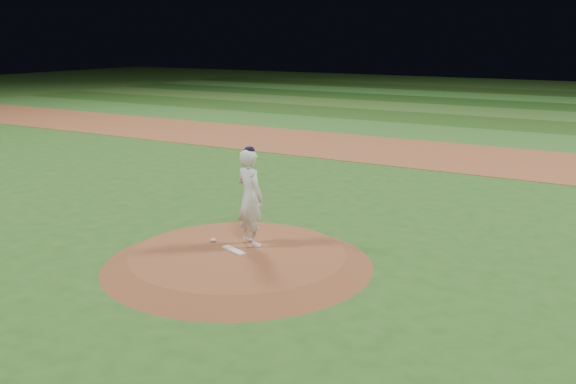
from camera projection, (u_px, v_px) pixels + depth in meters
The scene contains 12 objects.
ground at pixel (238, 264), 13.13m from camera, with size 120.00×120.00×0.00m, color #2B5A1D.
infield_dirt_band at pixel (446, 156), 24.81m from camera, with size 70.00×6.00×0.02m, color brown.
outfield_stripe_0 at pixel (483, 137), 29.40m from camera, with size 70.00×5.00×0.02m, color #316725.
outfield_stripe_1 at pixel (507, 124), 33.58m from camera, with size 70.00×5.00×0.02m, color #244B18.
outfield_stripe_2 at pixel (526, 114), 37.75m from camera, with size 70.00×5.00×0.02m, color #386524.
outfield_stripe_3 at pixel (541, 106), 41.92m from camera, with size 70.00×5.00×0.02m, color #1F4A17.
outfield_stripe_4 at pixel (554, 99), 46.10m from camera, with size 70.00×5.00×0.02m, color #347B2C.
outfield_stripe_5 at pixel (564, 94), 50.27m from camera, with size 70.00×5.00×0.02m, color #234616.
pitchers_mound at pixel (238, 258), 13.10m from camera, with size 5.50×5.50×0.25m, color brown.
pitching_rubber at pixel (234, 250), 13.16m from camera, with size 0.65×0.16×0.03m, color silver.
rosin_bag at pixel (213, 240), 13.75m from camera, with size 0.12×0.12×0.07m, color silver.
pitcher_on_mound at pixel (250, 197), 13.33m from camera, with size 0.87×0.72×2.11m.
Camera 1 is at (7.20, -10.13, 4.58)m, focal length 40.00 mm.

